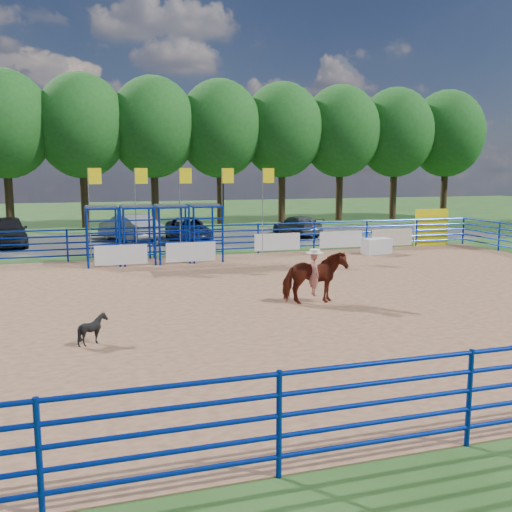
% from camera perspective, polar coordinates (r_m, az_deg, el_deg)
% --- Properties ---
extents(ground, '(120.00, 120.00, 0.00)m').
position_cam_1_polar(ground, '(18.08, 0.65, -4.54)').
color(ground, '#355D25').
rests_on(ground, ground).
extents(arena_dirt, '(30.00, 20.00, 0.02)m').
position_cam_1_polar(arena_dirt, '(18.08, 0.65, -4.51)').
color(arena_dirt, '#A47452').
rests_on(arena_dirt, ground).
extents(gravel_strip, '(40.00, 10.00, 0.01)m').
position_cam_1_polar(gravel_strip, '(34.43, -8.08, 1.66)').
color(gravel_strip, slate).
rests_on(gravel_strip, ground).
extents(announcer_table, '(1.52, 0.90, 0.76)m').
position_cam_1_polar(announcer_table, '(28.67, 11.97, 0.97)').
color(announcer_table, silver).
rests_on(announcer_table, arena_dirt).
extents(horse_and_rider, '(1.99, 1.04, 2.36)m').
position_cam_1_polar(horse_and_rider, '(17.64, 5.87, -1.92)').
color(horse_and_rider, maroon).
rests_on(horse_and_rider, arena_dirt).
extents(calf, '(0.74, 0.68, 0.72)m').
position_cam_1_polar(calf, '(14.15, -15.99, -7.02)').
color(calf, black).
rests_on(calf, arena_dirt).
extents(car_a, '(2.49, 5.00, 1.64)m').
position_cam_1_polar(car_a, '(33.78, -23.58, 2.30)').
color(car_a, black).
rests_on(car_a, gravel_strip).
extents(car_b, '(3.48, 5.00, 1.56)m').
position_cam_1_polar(car_b, '(33.92, -12.55, 2.77)').
color(car_b, gray).
rests_on(car_b, gravel_strip).
extents(car_c, '(2.65, 5.12, 1.38)m').
position_cam_1_polar(car_c, '(33.16, -6.86, 2.63)').
color(car_c, '#151A36').
rests_on(car_c, gravel_strip).
extents(car_d, '(2.27, 4.46, 1.24)m').
position_cam_1_polar(car_d, '(36.10, 4.13, 3.04)').
color(car_d, '#5D5D5F').
rests_on(car_d, gravel_strip).
extents(perimeter_fence, '(30.10, 20.10, 1.50)m').
position_cam_1_polar(perimeter_fence, '(17.93, 0.66, -2.21)').
color(perimeter_fence, '#07259E').
rests_on(perimeter_fence, ground).
extents(chute_assembly, '(19.32, 2.41, 4.20)m').
position_cam_1_polar(chute_assembly, '(25.99, -9.37, 2.18)').
color(chute_assembly, '#07259E').
rests_on(chute_assembly, ground).
extents(treeline, '(56.40, 6.40, 11.24)m').
position_cam_1_polar(treeline, '(43.23, -10.26, 13.00)').
color(treeline, '#3F2B19').
rests_on(treeline, ground).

